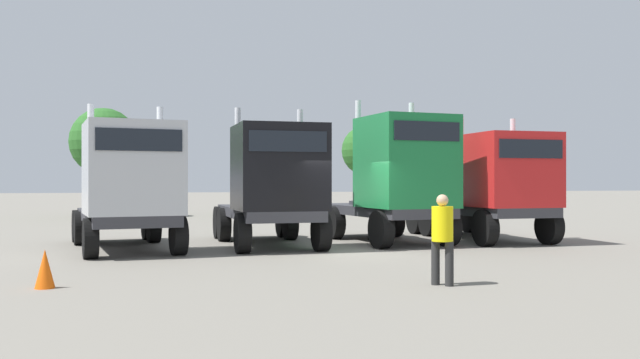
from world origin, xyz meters
TOP-DOWN VIEW (x-y plane):
  - ground at (0.00, 0.00)m, footprint 200.00×200.00m
  - semi_truck_silver at (-5.79, 1.64)m, footprint 3.42×6.63m
  - semi_truck_black at (-1.75, 1.83)m, footprint 2.66×6.28m
  - semi_truck_green at (2.18, 2.08)m, footprint 3.19×6.15m
  - semi_truck_red at (5.52, 2.04)m, footprint 2.71×6.39m
  - visitor_in_hivis at (0.01, -5.92)m, footprint 0.56×0.56m
  - traffic_cone_near at (-7.14, -4.44)m, footprint 0.36×0.36m
  - oak_far_left at (-7.54, 20.78)m, footprint 3.62×3.62m
  - oak_far_centre at (0.99, 20.89)m, footprint 2.93×2.93m
  - oak_far_right at (7.56, 21.36)m, footprint 3.04×3.04m

SIDE VIEW (x-z plane):
  - ground at x=0.00m, z-range 0.00..0.00m
  - traffic_cone_near at x=-7.14m, z-range 0.00..0.71m
  - visitor_in_hivis at x=0.01m, z-range 0.13..1.84m
  - semi_truck_red at x=5.52m, z-range -0.22..3.80m
  - semi_truck_silver at x=-5.79m, z-range -0.21..3.88m
  - semi_truck_black at x=-1.75m, z-range -0.21..3.91m
  - semi_truck_green at x=2.18m, z-range -0.19..4.30m
  - oak_far_centre at x=0.99m, z-range 0.94..5.81m
  - oak_far_right at x=7.56m, z-range 1.11..6.42m
  - oak_far_left at x=-7.54m, z-range 1.12..7.00m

